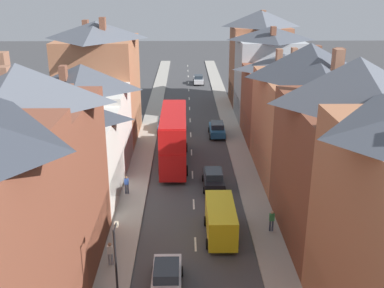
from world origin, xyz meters
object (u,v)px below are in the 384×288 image
at_px(car_parked_left_a, 167,277).
at_px(delivery_van, 221,220).
at_px(pedestrian_mid_left, 272,220).
at_px(double_decker_bus_lead, 174,137).
at_px(car_parked_right_a, 165,124).
at_px(car_near_silver, 176,123).
at_px(car_parked_left_b, 217,129).
at_px(pedestrian_near_right, 110,253).
at_px(car_mid_black, 198,79).
at_px(pedestrian_mid_right, 127,184).
at_px(car_near_blue, 213,179).
at_px(street_lamp, 117,267).

height_order(car_parked_left_a, delivery_van, delivery_van).
distance_m(delivery_van, pedestrian_mid_left, 3.76).
relative_size(double_decker_bus_lead, car_parked_right_a, 2.70).
relative_size(car_parked_left_a, car_parked_right_a, 0.99).
relative_size(car_near_silver, delivery_van, 0.75).
relative_size(car_parked_left_b, pedestrian_near_right, 2.69).
xyz_separation_m(car_mid_black, car_parked_left_b, (1.30, -29.48, 0.03)).
bearing_deg(pedestrian_mid_right, car_parked_right_a, 81.85).
bearing_deg(car_parked_right_a, car_mid_black, 79.84).
distance_m(double_decker_bus_lead, car_mid_black, 38.35).
height_order(double_decker_bus_lead, pedestrian_near_right, double_decker_bus_lead).
xyz_separation_m(car_near_blue, car_parked_right_a, (-4.90, 16.46, -0.02)).
height_order(car_near_blue, car_near_silver, car_near_blue).
distance_m(car_parked_left_a, pedestrian_mid_left, 9.64).
relative_size(car_parked_right_a, delivery_van, 0.77).
bearing_deg(pedestrian_near_right, delivery_van, 26.17).
bearing_deg(delivery_van, car_parked_left_b, 86.69).
distance_m(double_decker_bus_lead, pedestrian_mid_right, 8.23).
bearing_deg(car_parked_left_a, car_parked_left_b, 80.17).
distance_m(double_decker_bus_lead, delivery_van, 14.36).
xyz_separation_m(double_decker_bus_lead, pedestrian_mid_left, (7.33, -13.38, -1.78)).
bearing_deg(car_mid_black, car_near_blue, -90.00).
bearing_deg(pedestrian_mid_left, car_near_blue, 115.80).
relative_size(car_near_blue, car_near_silver, 1.06).
relative_size(double_decker_bus_lead, pedestrian_near_right, 6.71).
bearing_deg(car_parked_left_b, delivery_van, -93.31).
height_order(delivery_van, pedestrian_mid_right, delivery_van).
bearing_deg(pedestrian_mid_right, car_parked_left_b, 60.85).
bearing_deg(pedestrian_near_right, car_mid_black, 82.57).
bearing_deg(pedestrian_mid_right, double_decker_bus_lead, 61.40).
bearing_deg(car_parked_right_a, pedestrian_mid_left, -70.36).
relative_size(car_parked_left_a, pedestrian_mid_left, 2.45).
height_order(car_mid_black, street_lamp, street_lamp).
height_order(car_parked_left_a, pedestrian_mid_right, pedestrian_mid_right).
xyz_separation_m(car_near_silver, car_parked_right_a, (-1.30, -0.48, 0.03)).
distance_m(double_decker_bus_lead, car_parked_right_a, 11.03).
bearing_deg(pedestrian_near_right, double_decker_bus_lead, 78.20).
height_order(car_parked_right_a, street_lamp, street_lamp).
xyz_separation_m(car_mid_black, pedestrian_mid_right, (-7.45, -45.18, 0.22)).
distance_m(car_parked_right_a, pedestrian_mid_left, 25.64).
bearing_deg(car_near_silver, car_parked_right_a, -159.87).
bearing_deg(street_lamp, pedestrian_mid_left, 41.76).
distance_m(car_parked_left_b, pedestrian_mid_right, 17.98).
bearing_deg(car_parked_left_a, car_near_blue, 75.54).
relative_size(car_near_blue, car_mid_black, 0.98).
height_order(car_near_silver, car_mid_black, car_mid_black).
xyz_separation_m(double_decker_bus_lead, car_parked_left_a, (0.01, -19.64, -1.98)).
height_order(car_parked_left_b, pedestrian_near_right, pedestrian_near_right).
relative_size(double_decker_bus_lead, car_near_silver, 2.77).
xyz_separation_m(pedestrian_near_right, pedestrian_mid_right, (-0.21, 10.33, 0.00)).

